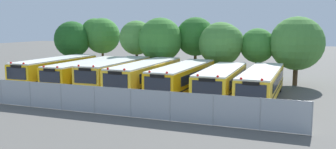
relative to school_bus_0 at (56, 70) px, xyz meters
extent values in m
plane|color=#595651|center=(9.81, 0.05, -1.44)|extent=(160.00, 160.00, 0.00)
cube|color=yellow|center=(0.00, 0.03, -0.02)|extent=(2.61, 10.65, 2.15)
cube|color=white|center=(0.00, 0.03, 1.11)|extent=(2.56, 10.44, 0.12)
cube|color=black|center=(0.09, -5.35, -0.91)|extent=(2.49, 0.20, 0.36)
cube|color=black|center=(0.09, -5.30, 0.36)|extent=(2.00, 0.09, 1.03)
cube|color=black|center=(1.23, 0.35, 0.32)|extent=(0.18, 8.28, 0.77)
cube|color=black|center=(-1.24, 0.31, 0.32)|extent=(0.18, 8.28, 0.77)
cube|color=black|center=(0.00, 0.03, -0.45)|extent=(2.63, 10.76, 0.10)
sphere|color=red|center=(0.75, -5.12, 1.21)|extent=(0.18, 0.18, 0.18)
sphere|color=red|center=(-0.59, -5.14, 1.21)|extent=(0.18, 0.18, 0.18)
cube|color=black|center=(0.09, -5.31, 0.95)|extent=(1.10, 0.10, 0.24)
cylinder|color=black|center=(1.14, -3.86, -0.94)|extent=(0.30, 1.00, 1.00)
cylinder|color=black|center=(-1.01, -3.90, -0.94)|extent=(0.30, 1.00, 1.00)
cylinder|color=black|center=(1.02, 3.55, -0.94)|extent=(0.30, 1.00, 1.00)
cylinder|color=black|center=(-1.13, 3.51, -0.94)|extent=(0.30, 1.00, 1.00)
cube|color=#EAA80C|center=(3.34, 0.29, -0.10)|extent=(2.69, 11.17, 1.98)
cube|color=white|center=(3.34, 0.29, 0.95)|extent=(2.64, 10.95, 0.12)
cube|color=black|center=(3.49, -5.33, -0.91)|extent=(2.45, 0.23, 0.36)
cube|color=black|center=(3.49, -5.28, 0.25)|extent=(1.96, 0.11, 0.95)
cube|color=black|center=(4.55, 0.63, 0.21)|extent=(0.27, 8.66, 0.71)
cube|color=black|center=(2.12, 0.56, 0.21)|extent=(0.27, 8.66, 0.71)
cube|color=black|center=(3.34, 0.29, -0.50)|extent=(2.72, 11.28, 0.10)
sphere|color=red|center=(4.15, -5.09, 1.05)|extent=(0.18, 0.18, 0.18)
sphere|color=red|center=(2.83, -5.13, 1.05)|extent=(0.18, 0.18, 0.18)
cube|color=black|center=(3.49, -5.29, 0.79)|extent=(1.08, 0.11, 0.24)
cylinder|color=black|center=(4.51, -3.83, -0.94)|extent=(0.31, 1.01, 1.00)
cylinder|color=black|center=(2.40, -3.89, -0.94)|extent=(0.31, 1.01, 1.00)
cylinder|color=black|center=(4.30, 4.08, -0.94)|extent=(0.31, 1.01, 1.00)
cylinder|color=black|center=(2.18, 4.02, -0.94)|extent=(0.31, 1.01, 1.00)
cube|color=yellow|center=(6.51, 0.26, -0.03)|extent=(2.65, 10.38, 2.13)
cube|color=white|center=(6.51, 0.26, 1.10)|extent=(2.60, 10.17, 0.12)
cube|color=black|center=(6.63, -4.97, -0.91)|extent=(2.48, 0.21, 0.36)
cube|color=black|center=(6.63, -4.92, 0.36)|extent=(1.99, 0.10, 1.02)
cube|color=black|center=(7.74, 0.59, 0.31)|extent=(0.22, 8.05, 0.77)
cube|color=black|center=(5.27, 0.53, 0.31)|extent=(0.22, 8.05, 0.77)
cube|color=black|center=(6.51, 0.26, -0.45)|extent=(2.68, 10.48, 0.10)
sphere|color=red|center=(7.29, -4.74, 1.20)|extent=(0.18, 0.18, 0.18)
sphere|color=red|center=(5.96, -4.76, 1.20)|extent=(0.18, 0.18, 0.18)
cube|color=black|center=(6.63, -4.93, 0.94)|extent=(1.09, 0.10, 0.24)
cylinder|color=black|center=(7.67, -3.48, -0.94)|extent=(0.30, 1.01, 1.00)
cylinder|color=black|center=(5.52, -3.52, -0.94)|extent=(0.30, 1.01, 1.00)
cylinder|color=black|center=(7.51, 3.65, -0.94)|extent=(0.30, 1.01, 1.00)
cylinder|color=black|center=(5.37, 3.60, -0.94)|extent=(0.30, 1.01, 1.00)
cube|color=yellow|center=(9.71, -0.11, -0.03)|extent=(2.61, 11.29, 2.12)
cube|color=white|center=(9.71, -0.11, 1.09)|extent=(2.56, 11.06, 0.12)
cube|color=black|center=(9.77, -5.81, -0.91)|extent=(2.53, 0.19, 0.36)
cube|color=black|center=(9.77, -5.76, 0.35)|extent=(2.03, 0.08, 1.02)
cube|color=black|center=(10.96, 0.21, 0.31)|extent=(0.15, 8.78, 0.76)
cube|color=black|center=(8.44, 0.18, 0.31)|extent=(0.15, 8.78, 0.76)
cube|color=black|center=(9.71, -0.11, -0.46)|extent=(2.63, 11.40, 0.10)
sphere|color=red|center=(10.45, -5.58, 1.19)|extent=(0.18, 0.18, 0.18)
sphere|color=red|center=(9.09, -5.60, 1.19)|extent=(0.18, 0.18, 0.18)
cube|color=black|center=(9.77, -5.77, 0.93)|extent=(1.11, 0.09, 0.24)
cylinder|color=black|center=(10.85, -4.33, -0.94)|extent=(0.29, 1.00, 1.00)
cylinder|color=black|center=(8.66, -4.35, -0.94)|extent=(0.29, 1.00, 1.00)
cylinder|color=black|center=(10.76, 3.74, -0.94)|extent=(0.29, 1.00, 1.00)
cylinder|color=black|center=(8.56, 3.71, -0.94)|extent=(0.29, 1.00, 1.00)
cube|color=#EAA80C|center=(13.08, 0.07, -0.09)|extent=(2.59, 11.16, 2.01)
cube|color=white|center=(13.08, 0.07, 0.98)|extent=(2.54, 10.94, 0.12)
cube|color=black|center=(13.00, -5.56, -0.91)|extent=(2.49, 0.19, 0.36)
cube|color=black|center=(13.00, -5.51, 0.28)|extent=(2.00, 0.09, 0.97)
cube|color=black|center=(14.32, 0.36, 0.24)|extent=(0.16, 8.68, 0.73)
cube|color=black|center=(11.84, 0.39, 0.24)|extent=(0.16, 8.68, 0.73)
cube|color=black|center=(13.08, 0.07, -0.49)|extent=(2.62, 11.27, 0.10)
sphere|color=red|center=(13.68, -5.35, 1.08)|extent=(0.18, 0.18, 0.18)
sphere|color=red|center=(12.33, -5.33, 1.08)|extent=(0.18, 0.18, 0.18)
cube|color=black|center=(13.00, -5.52, 0.82)|extent=(1.10, 0.10, 0.24)
cylinder|color=black|center=(14.10, -4.11, -0.94)|extent=(0.29, 1.00, 1.00)
cylinder|color=black|center=(11.94, -4.08, -0.94)|extent=(0.29, 1.00, 1.00)
cylinder|color=black|center=(14.21, 3.82, -0.94)|extent=(0.29, 1.00, 1.00)
cylinder|color=black|center=(12.05, 3.85, -0.94)|extent=(0.29, 1.00, 1.00)
cube|color=yellow|center=(16.44, -0.19, -0.14)|extent=(2.76, 10.24, 1.91)
cube|color=white|center=(16.44, -0.19, 0.88)|extent=(2.70, 10.04, 0.12)
cube|color=black|center=(16.55, -5.35, -0.91)|extent=(2.59, 0.22, 0.36)
cube|color=black|center=(16.55, -5.30, 0.20)|extent=(2.08, 0.11, 0.92)
cube|color=black|center=(17.72, 0.14, 0.17)|extent=(0.22, 7.94, 0.69)
cube|color=black|center=(15.15, 0.09, 0.17)|extent=(0.22, 7.94, 0.69)
cube|color=black|center=(16.44, -0.19, -0.52)|extent=(2.79, 10.34, 0.10)
sphere|color=red|center=(17.25, -5.11, 0.98)|extent=(0.18, 0.18, 0.18)
sphere|color=red|center=(15.85, -5.14, 0.98)|extent=(0.18, 0.18, 0.18)
cube|color=black|center=(16.55, -5.31, 0.72)|extent=(1.14, 0.11, 0.24)
cylinder|color=black|center=(17.65, -3.85, -0.94)|extent=(0.30, 1.01, 1.00)
cylinder|color=black|center=(15.40, -3.90, -0.94)|extent=(0.30, 1.01, 1.00)
cylinder|color=black|center=(17.49, 3.13, -0.94)|extent=(0.30, 1.01, 1.00)
cylinder|color=black|center=(15.24, 3.08, -0.94)|extent=(0.30, 1.01, 1.00)
cube|color=yellow|center=(19.59, 0.02, -0.14)|extent=(2.52, 11.37, 1.90)
cube|color=white|center=(19.59, 0.02, 0.87)|extent=(2.47, 11.14, 0.12)
cube|color=black|center=(19.52, -5.72, -0.91)|extent=(2.44, 0.19, 0.36)
cube|color=black|center=(19.52, -5.67, 0.20)|extent=(1.96, 0.08, 0.91)
cube|color=black|center=(20.81, 0.31, 0.16)|extent=(0.14, 8.85, 0.68)
cube|color=black|center=(18.37, 0.34, 0.16)|extent=(0.14, 8.85, 0.68)
cube|color=black|center=(19.59, 0.02, -0.52)|extent=(2.54, 11.48, 0.10)
sphere|color=red|center=(20.18, -5.51, 0.97)|extent=(0.18, 0.18, 0.18)
sphere|color=red|center=(18.87, -5.49, 0.97)|extent=(0.18, 0.18, 0.18)
cube|color=black|center=(19.52, -5.68, 0.71)|extent=(1.08, 0.09, 0.24)
cylinder|color=black|center=(20.59, -4.26, -0.94)|extent=(0.29, 1.00, 1.00)
cylinder|color=black|center=(18.48, -4.24, -0.94)|extent=(0.29, 1.00, 1.00)
cylinder|color=black|center=(20.68, 3.88, -0.94)|extent=(0.29, 1.00, 1.00)
cylinder|color=black|center=(18.57, 3.91, -0.94)|extent=(0.29, 1.00, 1.00)
cylinder|color=#4C3823|center=(-3.16, 7.07, -0.15)|extent=(0.48, 0.48, 2.59)
sphere|color=#1E561E|center=(-3.16, 7.07, 2.73)|extent=(4.23, 4.23, 4.23)
sphere|color=#1E561E|center=(-3.15, 7.06, 3.09)|extent=(2.35, 2.35, 2.35)
cylinder|color=#4C3823|center=(-0.28, 9.07, 0.03)|extent=(0.28, 0.28, 2.95)
sphere|color=#387A2D|center=(-0.28, 9.07, 3.11)|extent=(4.26, 4.26, 4.26)
sphere|color=#387A2D|center=(-1.08, 8.73, 3.58)|extent=(3.24, 3.24, 3.24)
cylinder|color=#4C3823|center=(5.17, 7.27, 0.07)|extent=(0.29, 0.29, 3.03)
sphere|color=#478438|center=(5.17, 7.27, 3.00)|extent=(3.77, 3.77, 3.77)
sphere|color=#478438|center=(5.13, 6.97, 3.19)|extent=(2.32, 2.32, 2.32)
cylinder|color=#4C3823|center=(8.09, 7.07, -0.20)|extent=(0.29, 0.29, 2.49)
sphere|color=#387A2D|center=(8.09, 7.07, 2.82)|extent=(4.73, 4.73, 4.73)
sphere|color=#387A2D|center=(7.59, 6.93, 2.74)|extent=(2.88, 2.88, 2.88)
cylinder|color=#4C3823|center=(11.41, 9.05, 0.06)|extent=(0.32, 0.32, 3.01)
sphere|color=#286623|center=(11.41, 9.05, 3.15)|extent=(4.21, 4.21, 4.21)
sphere|color=#286623|center=(11.01, 8.96, 2.97)|extent=(2.88, 2.88, 2.88)
cylinder|color=#4C3823|center=(14.51, 7.67, -0.33)|extent=(0.48, 0.48, 2.23)
sphere|color=#478438|center=(14.51, 7.67, 2.47)|extent=(4.48, 4.48, 4.48)
sphere|color=#478438|center=(15.14, 7.41, 2.65)|extent=(3.56, 3.56, 3.56)
cylinder|color=#4C3823|center=(18.14, 8.11, -0.19)|extent=(0.33, 0.33, 2.50)
sphere|color=#387A2D|center=(18.14, 8.11, 2.36)|extent=(3.46, 3.46, 3.46)
sphere|color=#387A2D|center=(17.82, 7.85, 2.12)|extent=(2.21, 2.21, 2.21)
cylinder|color=#4C3823|center=(21.83, 8.08, -0.37)|extent=(0.45, 0.45, 2.15)
sphere|color=#478438|center=(21.83, 8.08, 2.64)|extent=(5.15, 5.15, 5.15)
sphere|color=#478438|center=(21.78, 7.79, 2.53)|extent=(3.15, 3.15, 3.15)
cylinder|color=#9EA0A3|center=(1.75, -8.55, -0.52)|extent=(0.07, 0.07, 1.85)
cylinder|color=#9EA0A3|center=(4.42, -8.55, -0.52)|extent=(0.07, 0.07, 1.85)
cylinder|color=#9EA0A3|center=(7.10, -8.55, -0.52)|extent=(0.07, 0.07, 1.85)
cylinder|color=#9EA0A3|center=(9.78, -8.55, -0.52)|extent=(0.07, 0.07, 1.85)
cylinder|color=#9EA0A3|center=(12.45, -8.55, -0.52)|extent=(0.07, 0.07, 1.85)
cylinder|color=#9EA0A3|center=(15.13, -8.55, -0.52)|extent=(0.07, 0.07, 1.85)
cylinder|color=#9EA0A3|center=(17.81, -8.55, -0.52)|extent=(0.07, 0.07, 1.85)
cylinder|color=#9EA0A3|center=(20.48, -8.55, -0.52)|extent=(0.07, 0.07, 1.85)
cylinder|color=#9EA0A3|center=(23.16, -8.55, -0.52)|extent=(0.07, 0.07, 1.85)
cube|color=#ADB2B7|center=(9.78, -8.55, -0.52)|extent=(26.76, 0.02, 1.81)
cylinder|color=#9EA0A3|center=(9.78, -8.55, 0.38)|extent=(26.76, 0.04, 0.04)
cone|color=#EA5914|center=(15.52, -7.28, -1.15)|extent=(0.45, 0.45, 0.60)
camera|label=1|loc=(22.66, -28.43, 4.37)|focal=38.25mm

